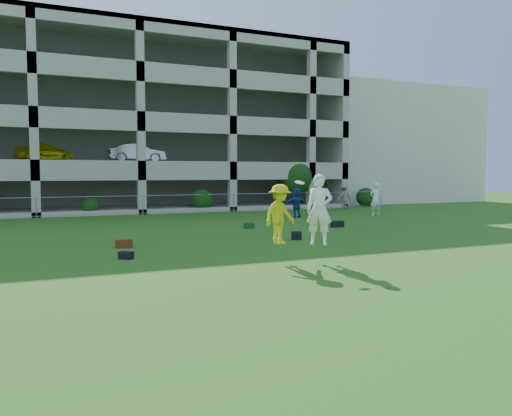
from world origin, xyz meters
name	(u,v)px	position (x,y,z in m)	size (l,w,h in m)	color
ground	(279,268)	(0.00, 0.00, 0.00)	(100.00, 100.00, 0.00)	#235114
stucco_building	(365,147)	(23.00, 28.00, 5.00)	(16.00, 14.00, 10.00)	beige
bystander_d	(296,203)	(7.63, 13.26, 0.85)	(1.57, 0.50, 1.69)	navy
bystander_e	(376,199)	(12.71, 12.68, 0.98)	(0.72, 0.47, 1.97)	white
bystander_f	(344,197)	(13.67, 17.53, 0.89)	(1.15, 0.66, 1.77)	slate
bag_red_a	(124,244)	(-3.23, 5.40, 0.14)	(0.55, 0.30, 0.28)	#5D220F
bag_black_b	(126,255)	(-3.53, 3.05, 0.11)	(0.40, 0.25, 0.22)	black
crate_d	(296,236)	(3.15, 4.88, 0.15)	(0.35, 0.35, 0.30)	black
bag_black_e	(337,224)	(6.97, 7.97, 0.15)	(0.60, 0.30, 0.30)	black
bag_green_g	(249,226)	(2.98, 9.17, 0.12)	(0.50, 0.30, 0.25)	#143718
frisbee_contest	(295,212)	(0.84, 0.68, 1.42)	(2.12, 1.32, 2.01)	gold
parking_garage	(120,128)	(-0.01, 27.70, 6.01)	(30.00, 14.00, 12.00)	#9E998C
fence	(143,204)	(0.00, 19.00, 0.61)	(36.06, 0.06, 1.20)	gray
shrub_row	(210,189)	(4.59, 19.70, 1.51)	(34.38, 2.52, 3.50)	#163D11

